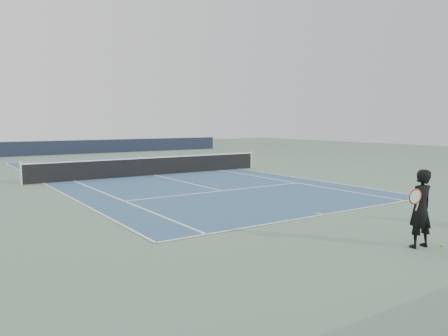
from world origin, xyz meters
TOP-DOWN VIEW (x-y plane):
  - ground at (0.00, 0.00)m, footprint 80.00×80.00m
  - court_surface at (0.00, 0.00)m, footprint 10.97×23.77m
  - tennis_net at (0.00, 0.00)m, footprint 12.90×0.10m
  - windscreen_far at (0.00, 17.88)m, footprint 30.00×0.25m
  - tennis_player at (-0.79, -15.43)m, footprint 0.81×0.56m
  - tennis_ball at (-0.30, -15.69)m, footprint 0.07×0.07m

SIDE VIEW (x-z plane):
  - ground at x=0.00m, z-range 0.00..0.00m
  - court_surface at x=0.00m, z-range 0.00..0.01m
  - tennis_ball at x=-0.30m, z-range 0.00..0.07m
  - tennis_net at x=0.00m, z-range -0.03..1.04m
  - windscreen_far at x=0.00m, z-range 0.00..1.20m
  - tennis_player at x=-0.79m, z-range 0.00..1.75m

